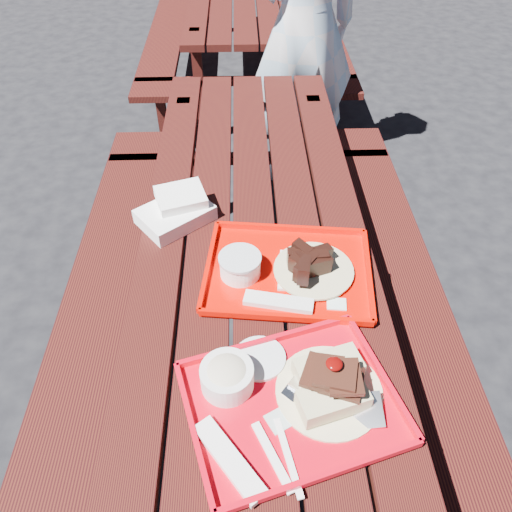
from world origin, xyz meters
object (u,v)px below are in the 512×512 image
(picnic_table_near, at_px, (255,279))
(near_tray, at_px, (288,390))
(person, at_px, (304,27))
(far_tray, at_px, (285,270))
(picnic_table_far, at_px, (244,7))

(picnic_table_near, distance_m, near_tray, 0.62)
(picnic_table_near, bearing_deg, near_tray, -83.72)
(near_tray, distance_m, person, 2.07)
(near_tray, bearing_deg, picnic_table_near, 96.28)
(picnic_table_near, height_order, far_tray, far_tray)
(far_tray, bearing_deg, picnic_table_far, 91.66)
(far_tray, bearing_deg, near_tray, -93.27)
(picnic_table_near, bearing_deg, person, 78.52)
(picnic_table_near, distance_m, far_tray, 0.28)
(picnic_table_near, xyz_separation_m, person, (0.30, 1.48, 0.32))
(picnic_table_near, relative_size, far_tray, 4.54)
(picnic_table_far, height_order, person, person)
(near_tray, xyz_separation_m, person, (0.24, 2.05, 0.10))
(near_tray, distance_m, far_tray, 0.41)
(picnic_table_far, bearing_deg, picnic_table_near, -90.00)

